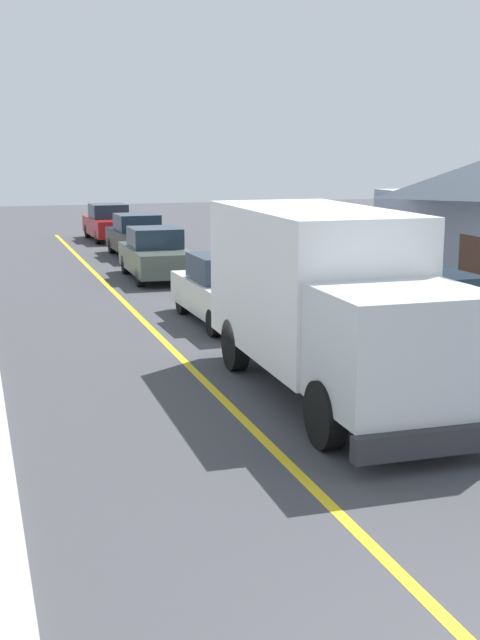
# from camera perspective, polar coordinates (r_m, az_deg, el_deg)

# --- Properties ---
(centre_line_yellow) EXTENTS (0.16, 56.00, 0.01)m
(centre_line_yellow) POSITION_cam_1_polar(r_m,az_deg,el_deg) (15.42, -2.17, -4.40)
(centre_line_yellow) COLOR gold
(centre_line_yellow) RESTS_ON ground
(box_truck) EXTENTS (2.51, 7.21, 3.20)m
(box_truck) POSITION_cam_1_polar(r_m,az_deg,el_deg) (14.59, 5.86, 1.73)
(box_truck) COLOR white
(box_truck) RESTS_ON ground
(parked_car_near) EXTENTS (1.87, 4.43, 1.67)m
(parked_car_near) POSITION_cam_1_polar(r_m,az_deg,el_deg) (20.73, -0.85, 2.00)
(parked_car_near) COLOR silver
(parked_car_near) RESTS_ON ground
(parked_car_mid) EXTENTS (1.87, 4.43, 1.67)m
(parked_car_mid) POSITION_cam_1_polar(r_m,az_deg,el_deg) (27.84, -5.72, 4.42)
(parked_car_mid) COLOR #4C564C
(parked_car_mid) RESTS_ON ground
(parked_car_far) EXTENTS (1.91, 4.44, 1.67)m
(parked_car_far) POSITION_cam_1_polar(r_m,az_deg,el_deg) (33.59, -6.93, 5.62)
(parked_car_far) COLOR black
(parked_car_far) RESTS_ON ground
(parked_car_furthest) EXTENTS (1.92, 4.45, 1.67)m
(parked_car_furthest) POSITION_cam_1_polar(r_m,az_deg,el_deg) (39.79, -8.86, 6.50)
(parked_car_furthest) COLOR maroon
(parked_car_furthest) RESTS_ON ground
(parked_van_across) EXTENTS (1.94, 4.46, 1.67)m
(parked_van_across) POSITION_cam_1_polar(r_m,az_deg,el_deg) (18.29, 12.69, 0.41)
(parked_van_across) COLOR #B7B7BC
(parked_van_across) RESTS_ON ground
(stop_sign) EXTENTS (0.80, 0.10, 2.65)m
(stop_sign) POSITION_cam_1_polar(r_m,az_deg,el_deg) (18.00, 11.94, 3.70)
(stop_sign) COLOR gray
(stop_sign) RESTS_ON ground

